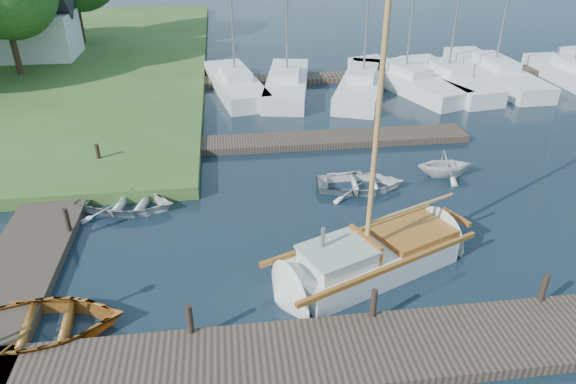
{
  "coord_description": "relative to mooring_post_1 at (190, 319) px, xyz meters",
  "views": [
    {
      "loc": [
        -1.85,
        -14.42,
        9.25
      ],
      "look_at": [
        0.0,
        0.0,
        1.2
      ],
      "focal_mm": 32.0,
      "sensor_mm": 36.0,
      "label": 1
    }
  ],
  "objects": [
    {
      "name": "marina_boat_6",
      "position": [
        22.02,
        18.69,
        -0.13
      ],
      "size": [
        2.25,
        7.34,
        10.55
      ],
      "rotation": [
        0.0,
        0.0,
        1.58
      ],
      "color": "silver",
      "rests_on": "ground"
    },
    {
      "name": "marina_boat_4",
      "position": [
        14.18,
        18.71,
        -0.14
      ],
      "size": [
        3.38,
        8.54,
        9.62
      ],
      "rotation": [
        0.0,
        0.0,
        1.72
      ],
      "color": "silver",
      "rests_on": "ground"
    },
    {
      "name": "mooring_post_3",
      "position": [
        9.0,
        0.0,
        0.0
      ],
      "size": [
        0.16,
        0.16,
        0.8
      ],
      "primitive_type": "cylinder",
      "color": "black",
      "rests_on": "near_dock"
    },
    {
      "name": "near_dock",
      "position": [
        3.0,
        -1.0,
        -0.55
      ],
      "size": [
        18.0,
        2.2,
        0.3
      ],
      "primitive_type": "cube",
      "color": "#2D231B",
      "rests_on": "ground"
    },
    {
      "name": "mooring_post_2",
      "position": [
        4.5,
        0.0,
        0.0
      ],
      "size": [
        0.16,
        0.16,
        0.8
      ],
      "primitive_type": "cylinder",
      "color": "black",
      "rests_on": "near_dock"
    },
    {
      "name": "house_c",
      "position": [
        -11.0,
        27.0,
        1.88
      ],
      "size": [
        5.25,
        4.0,
        5.28
      ],
      "color": "white",
      "rests_on": "shore"
    },
    {
      "name": "marina_boat_1",
      "position": [
        4.73,
        18.91,
        -0.13
      ],
      "size": [
        3.63,
        8.21,
        11.4
      ],
      "rotation": [
        0.0,
        0.0,
        1.38
      ],
      "color": "silver",
      "rests_on": "ground"
    },
    {
      "name": "tender_c",
      "position": [
        6.0,
        7.05,
        -0.36
      ],
      "size": [
        3.49,
        2.64,
        0.68
      ],
      "primitive_type": "imported",
      "rotation": [
        0.0,
        0.0,
        1.48
      ],
      "color": "silver",
      "rests_on": "ground"
    },
    {
      "name": "left_dock",
      "position": [
        -5.0,
        7.0,
        -0.55
      ],
      "size": [
        2.2,
        18.0,
        0.3
      ],
      "primitive_type": "cube",
      "color": "#2D231B",
      "rests_on": "ground"
    },
    {
      "name": "far_dock",
      "position": [
        5.0,
        11.5,
        -0.55
      ],
      "size": [
        14.0,
        1.6,
        0.3
      ],
      "primitive_type": "cube",
      "color": "#2D231B",
      "rests_on": "ground"
    },
    {
      "name": "marina_boat_5",
      "position": [
        17.59,
        19.71,
        -0.14
      ],
      "size": [
        2.5,
        9.84,
        11.03
      ],
      "rotation": [
        0.0,
        0.0,
        1.6
      ],
      "color": "silver",
      "rests_on": "ground"
    },
    {
      "name": "sailboat",
      "position": [
        5.2,
        2.25,
        -0.36
      ],
      "size": [
        7.34,
        4.62,
        9.83
      ],
      "rotation": [
        0.0,
        0.0,
        0.41
      ],
      "color": "silver",
      "rests_on": "ground"
    },
    {
      "name": "marina_boat_0",
      "position": [
        1.8,
        19.3,
        -0.13
      ],
      "size": [
        3.59,
        8.05,
        10.45
      ],
      "rotation": [
        0.0,
        0.0,
        1.75
      ],
      "color": "silver",
      "rests_on": "ground"
    },
    {
      "name": "marina_boat_2",
      "position": [
        8.98,
        18.3,
        -0.13
      ],
      "size": [
        5.13,
        8.7,
        10.72
      ],
      "rotation": [
        0.0,
        0.0,
        1.2
      ],
      "color": "silver",
      "rests_on": "ground"
    },
    {
      "name": "ground",
      "position": [
        3.0,
        5.0,
        -0.7
      ],
      "size": [
        160.0,
        160.0,
        0.0
      ],
      "primitive_type": "plane",
      "color": "black",
      "rests_on": "ground"
    },
    {
      "name": "pontoon",
      "position": [
        13.0,
        21.0,
        -0.55
      ],
      "size": [
        30.0,
        1.6,
        0.3
      ],
      "primitive_type": "cube",
      "color": "#2D231B",
      "rests_on": "ground"
    },
    {
      "name": "dinghy",
      "position": [
        -3.75,
        0.65,
        -0.27
      ],
      "size": [
        4.29,
        3.19,
        0.85
      ],
      "primitive_type": "imported",
      "rotation": [
        0.0,
        0.0,
        1.63
      ],
      "color": "brown",
      "rests_on": "ground"
    },
    {
      "name": "mooring_post_5",
      "position": [
        -4.0,
        10.0,
        0.0
      ],
      "size": [
        0.16,
        0.16,
        0.8
      ],
      "primitive_type": "cylinder",
      "color": "black",
      "rests_on": "left_dock"
    },
    {
      "name": "tender_a",
      "position": [
        -2.49,
        6.67,
        -0.35
      ],
      "size": [
        3.89,
        3.19,
        0.7
      ],
      "primitive_type": "imported",
      "rotation": [
        0.0,
        0.0,
        1.32
      ],
      "color": "silver",
      "rests_on": "ground"
    },
    {
      "name": "marina_boat_3",
      "position": [
        11.65,
        18.83,
        -0.13
      ],
      "size": [
        5.03,
        9.08,
        11.2
      ],
      "rotation": [
        0.0,
        0.0,
        1.91
      ],
      "color": "silver",
      "rests_on": "ground"
    },
    {
      "name": "tender_d",
      "position": [
        9.57,
        7.7,
        -0.12
      ],
      "size": [
        2.31,
        2.03,
        1.16
      ],
      "primitive_type": "imported",
      "rotation": [
        0.0,
        0.0,
        1.51
      ],
      "color": "silver",
      "rests_on": "ground"
    },
    {
      "name": "mooring_post_1",
      "position": [
        0.0,
        0.0,
        0.0
      ],
      "size": [
        0.16,
        0.16,
        0.8
      ],
      "primitive_type": "cylinder",
      "color": "black",
      "rests_on": "near_dock"
    },
    {
      "name": "mooring_post_4",
      "position": [
        -4.0,
        5.0,
        0.0
      ],
      "size": [
        0.16,
        0.16,
        0.8
      ],
      "primitive_type": "cylinder",
      "color": "black",
      "rests_on": "left_dock"
    }
  ]
}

